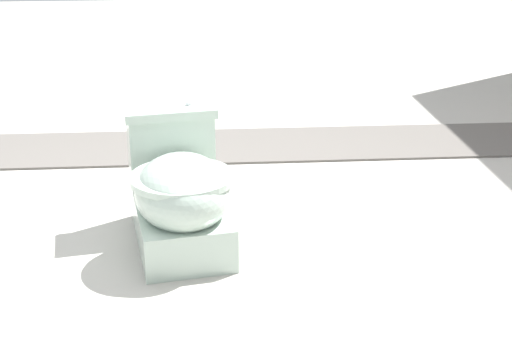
# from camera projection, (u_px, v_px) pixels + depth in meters

# --- Properties ---
(ground_plane) EXTENTS (14.00, 14.00, 0.00)m
(ground_plane) POSITION_uv_depth(u_px,v_px,m) (163.00, 241.00, 2.86)
(ground_plane) COLOR #B7B2A8
(gravel_strip) EXTENTS (0.56, 8.00, 0.01)m
(gravel_strip) POSITION_uv_depth(u_px,v_px,m) (263.00, 145.00, 3.94)
(gravel_strip) COLOR #605B56
(gravel_strip) RESTS_ON ground
(toilet) EXTENTS (0.68, 0.47, 0.52)m
(toilet) POSITION_uv_depth(u_px,v_px,m) (179.00, 192.00, 2.77)
(toilet) COLOR #B2C6B7
(toilet) RESTS_ON ground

